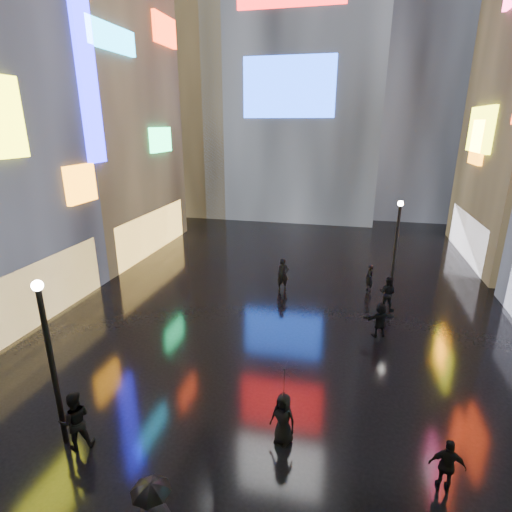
% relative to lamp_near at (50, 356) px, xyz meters
% --- Properties ---
extents(ground, '(140.00, 140.00, 0.00)m').
position_rel_lamp_near_xyz_m(ground, '(4.94, 11.82, -2.94)').
color(ground, black).
rests_on(ground, ground).
extents(building_left_far, '(10.28, 12.00, 22.00)m').
position_rel_lamp_near_xyz_m(building_left_far, '(-11.04, 17.82, 8.04)').
color(building_left_far, black).
rests_on(building_left_far, ground).
extents(tower_flank_right, '(12.00, 12.00, 34.00)m').
position_rel_lamp_near_xyz_m(tower_flank_right, '(13.94, 37.82, 14.06)').
color(tower_flank_right, black).
rests_on(tower_flank_right, ground).
extents(tower_flank_left, '(10.00, 10.00, 26.00)m').
position_rel_lamp_near_xyz_m(tower_flank_left, '(-9.06, 33.82, 10.06)').
color(tower_flank_left, black).
rests_on(tower_flank_left, ground).
extents(lamp_near, '(0.30, 0.30, 5.20)m').
position_rel_lamp_near_xyz_m(lamp_near, '(0.00, 0.00, 0.00)').
color(lamp_near, black).
rests_on(lamp_near, ground).
extents(lamp_far, '(0.30, 0.30, 5.20)m').
position_rel_lamp_near_xyz_m(lamp_far, '(10.36, 13.91, 0.00)').
color(lamp_far, black).
rests_on(lamp_far, ground).
extents(pedestrian_1, '(1.13, 1.08, 1.83)m').
position_rel_lamp_near_xyz_m(pedestrian_1, '(0.49, -0.06, -2.03)').
color(pedestrian_1, black).
rests_on(pedestrian_1, ground).
extents(pedestrian_3, '(0.91, 0.41, 1.52)m').
position_rel_lamp_near_xyz_m(pedestrian_3, '(10.66, 0.85, -2.18)').
color(pedestrian_3, black).
rests_on(pedestrian_3, ground).
extents(pedestrian_4, '(0.93, 0.76, 1.63)m').
position_rel_lamp_near_xyz_m(pedestrian_4, '(6.31, 1.51, -2.13)').
color(pedestrian_4, black).
rests_on(pedestrian_4, ground).
extents(pedestrian_5, '(1.54, 1.01, 1.59)m').
position_rel_lamp_near_xyz_m(pedestrian_5, '(9.44, 8.67, -2.15)').
color(pedestrian_5, black).
rests_on(pedestrian_5, ground).
extents(pedestrian_6, '(0.80, 0.69, 1.84)m').
position_rel_lamp_near_xyz_m(pedestrian_6, '(4.37, 12.82, -2.02)').
color(pedestrian_6, black).
rests_on(pedestrian_6, ground).
extents(pedestrian_7, '(1.03, 0.93, 1.73)m').
position_rel_lamp_near_xyz_m(pedestrian_7, '(9.96, 11.63, -2.08)').
color(pedestrian_7, black).
rests_on(pedestrian_7, ground).
extents(umbrella_1, '(0.83, 0.83, 0.66)m').
position_rel_lamp_near_xyz_m(umbrella_1, '(4.42, -2.78, -0.74)').
color(umbrella_1, black).
rests_on(umbrella_1, pedestrian_2).
extents(umbrella_2, '(1.13, 1.15, 0.96)m').
position_rel_lamp_near_xyz_m(umbrella_2, '(6.31, 1.51, -0.84)').
color(umbrella_2, black).
rests_on(umbrella_2, pedestrian_4).
extents(pedestrian_8, '(0.60, 0.67, 1.53)m').
position_rel_lamp_near_xyz_m(pedestrian_8, '(9.16, 13.83, -2.18)').
color(pedestrian_8, black).
rests_on(pedestrian_8, ground).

